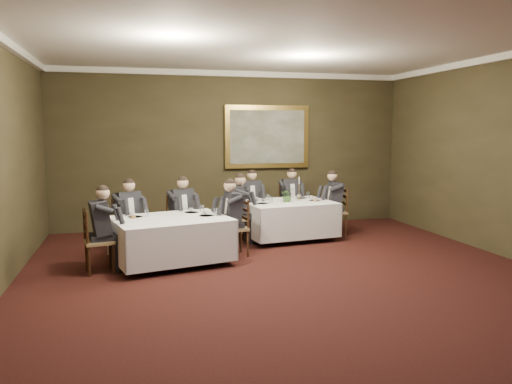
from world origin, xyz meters
name	(u,v)px	position (x,y,z in m)	size (l,w,h in m)	color
ground	(307,294)	(0.00, 0.00, 0.00)	(10.00, 10.00, 0.00)	black
ceiling	(311,27)	(0.00, 0.00, 3.50)	(8.00, 10.00, 0.10)	silver
back_wall	(233,150)	(0.00, 5.00, 1.75)	(8.00, 0.10, 3.50)	#2F2A17
crown_molding	(311,32)	(0.00, 0.00, 3.44)	(8.00, 10.00, 0.12)	white
table_main	(288,217)	(0.79, 3.35, 0.45)	(1.91, 1.55, 0.67)	black
table_second	(171,237)	(-1.66, 2.01, 0.45)	(2.10, 1.77, 0.67)	black
chair_main_backleft	(250,219)	(0.21, 4.19, 0.28)	(0.48, 0.47, 1.00)	olive
diner_main_backleft	(251,209)	(0.21, 4.17, 0.51)	(0.45, 0.52, 1.35)	black
chair_main_backright	(290,216)	(1.15, 4.30, 0.28)	(0.45, 0.43, 1.00)	olive
diner_main_backright	(290,206)	(1.15, 4.29, 0.51)	(0.43, 0.49, 1.35)	black
chair_main_endleft	(236,229)	(-0.32, 3.21, 0.28)	(0.43, 0.45, 1.00)	olive
diner_main_endleft	(236,217)	(-0.30, 3.21, 0.51)	(0.49, 0.43, 1.35)	black
chair_main_endright	(336,221)	(1.90, 3.48, 0.28)	(0.47, 0.49, 1.00)	olive
diner_main_endright	(335,211)	(1.89, 3.48, 0.51)	(0.52, 0.45, 1.35)	black
chair_sec_backleft	(128,238)	(-2.35, 2.82, 0.28)	(0.58, 0.58, 1.00)	olive
diner_sec_backleft	(128,226)	(-2.35, 2.81, 0.51)	(0.58, 0.61, 1.35)	black
chair_sec_backright	(181,233)	(-1.39, 3.04, 0.28)	(0.57, 0.55, 1.00)	olive
diner_sec_backright	(181,221)	(-1.39, 3.03, 0.51)	(0.55, 0.60, 1.35)	black
chair_sec_endright	(235,239)	(-0.53, 2.27, 0.28)	(0.47, 0.49, 1.00)	olive
diner_sec_endright	(234,227)	(-0.54, 2.27, 0.51)	(0.52, 0.45, 1.35)	black
chair_sec_endleft	(99,254)	(-2.79, 1.75, 0.28)	(0.49, 0.51, 1.00)	olive
diner_sec_endleft	(99,240)	(-2.78, 1.75, 0.51)	(0.55, 0.48, 1.35)	black
centerpiece	(287,194)	(0.77, 3.31, 0.92)	(0.27, 0.24, 0.30)	#2D5926
candlestick	(299,191)	(1.06, 3.46, 0.95)	(0.07, 0.07, 0.50)	gold
place_setting_table_main	(262,198)	(0.33, 3.68, 0.80)	(0.33, 0.31, 0.14)	white
place_setting_table_second	(138,214)	(-2.17, 2.30, 0.80)	(0.33, 0.31, 0.14)	white
painting	(267,137)	(0.79, 4.94, 2.04)	(1.97, 0.09, 1.43)	#E6BD54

